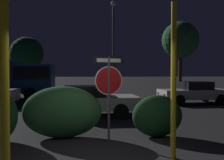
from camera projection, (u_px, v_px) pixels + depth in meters
name	position (u px, v px, depth m)	size (l,w,h in m)	color
road_center_stripe	(88.00, 109.00, 12.43)	(32.76, 0.12, 0.01)	gold
stop_sign	(109.00, 81.00, 6.48)	(0.79, 0.19, 2.24)	#4C4C51
yellow_pole_left	(5.00, 85.00, 4.04)	(0.15, 0.15, 3.18)	yellow
yellow_pole_right	(174.00, 81.00, 5.20)	(0.11, 0.11, 3.27)	yellow
hedge_bush_2	(63.00, 112.00, 6.90)	(2.18, 0.92, 1.43)	#2D6633
hedge_bush_3	(157.00, 116.00, 7.01)	(1.43, 0.74, 1.18)	#19421E
passing_car_2	(87.00, 100.00, 10.55)	(4.35, 2.10, 1.26)	silver
passing_car_3	(194.00, 92.00, 14.84)	(4.05, 1.97, 1.31)	silver
delivery_truck	(5.00, 77.00, 17.63)	(6.97, 2.73, 2.68)	navy
street_lamp	(113.00, 40.00, 18.27)	(0.38, 0.38, 7.08)	#4C4C51
tree_0	(27.00, 54.00, 23.05)	(3.04, 3.04, 5.16)	#422D1E
tree_1	(180.00, 40.00, 23.17)	(3.40, 3.40, 6.61)	#422D1E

